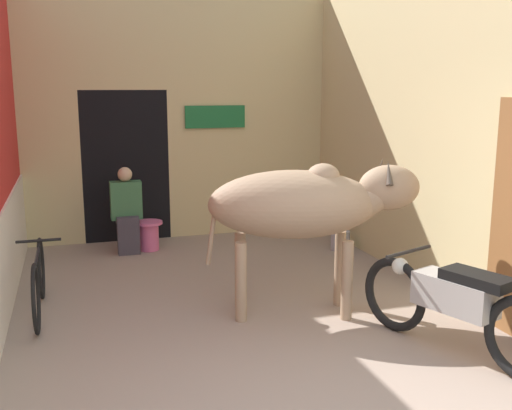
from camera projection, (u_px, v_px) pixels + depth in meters
wall_back_with_doorway at (156, 132)px, 8.76m from camera, size 4.38×0.93×3.66m
wall_right_with_door at (432, 122)px, 6.55m from camera, size 0.22×5.58×3.66m
cow at (306, 205)px, 5.70m from camera, size 2.09×1.08×1.53m
motorcycle_near at (455, 303)px, 4.92m from camera, size 0.81×1.84×0.79m
bicycle at (39, 281)px, 5.81m from camera, size 0.44×1.60×0.66m
shopkeeper_seated at (127, 209)px, 7.95m from camera, size 0.41×0.33×1.14m
plastic_stool at (149, 235)px, 8.12m from camera, size 0.37×0.37×0.40m
bucket at (340, 240)px, 8.15m from camera, size 0.26×0.26×0.26m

